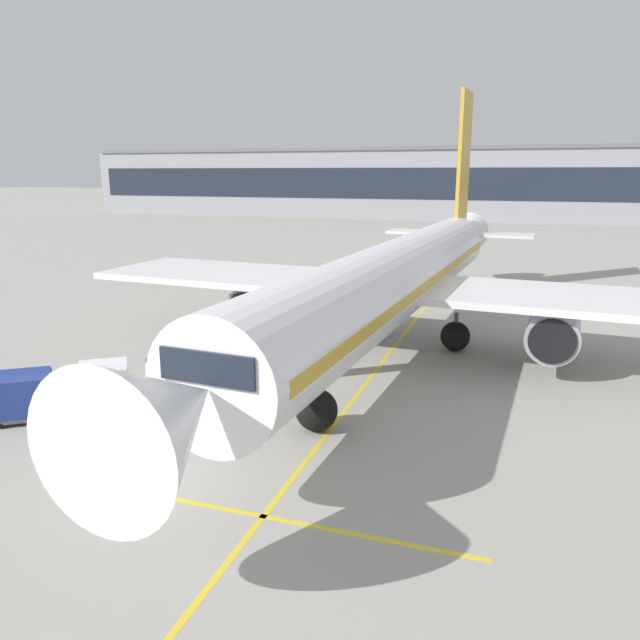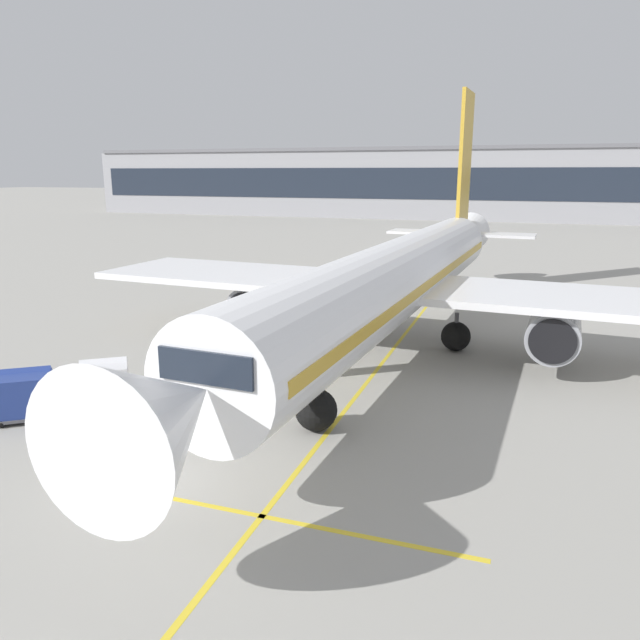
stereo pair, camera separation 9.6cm
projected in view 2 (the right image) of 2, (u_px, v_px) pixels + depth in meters
name	position (u px, v px, depth m)	size (l,w,h in m)	color
ground_plane	(143.00, 482.00, 18.62)	(600.00, 600.00, 0.00)	#9E9B93
parked_airplane	(400.00, 278.00, 31.67)	(35.43, 45.52, 15.39)	white
belt_loader	(260.00, 365.00, 27.01)	(5.08, 3.48, 3.47)	gold
baggage_cart_lead	(171.00, 381.00, 24.71)	(2.68, 2.47, 1.91)	#515156
baggage_cart_second	(104.00, 383.00, 24.40)	(2.68, 2.47, 1.91)	#515156
baggage_cart_third	(25.00, 394.00, 23.23)	(2.68, 2.47, 1.91)	#515156
ground_crew_by_loader	(167.00, 368.00, 26.27)	(0.44, 0.43, 1.74)	black
ground_crew_by_carts	(245.00, 371.00, 25.96)	(0.57, 0.29, 1.74)	black
ground_crew_marshaller	(200.00, 366.00, 26.57)	(0.40, 0.51, 1.74)	black
ground_crew_wingwalker	(219.00, 358.00, 27.72)	(0.36, 0.54, 1.74)	#333847
safety_cone_engine_keepout	(234.00, 345.00, 32.17)	(0.59, 0.59, 0.67)	black
safety_cone_wingtip	(225.00, 353.00, 30.85)	(0.61, 0.61, 0.69)	black
apron_guidance_line_lead_in	(390.00, 353.00, 31.94)	(0.20, 110.00, 0.01)	yellow
apron_guidance_line_stop_bar	(268.00, 517.00, 16.71)	(12.00, 0.20, 0.01)	yellow
terminal_building	(421.00, 183.00, 125.49)	(148.62, 14.48, 14.33)	#939399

